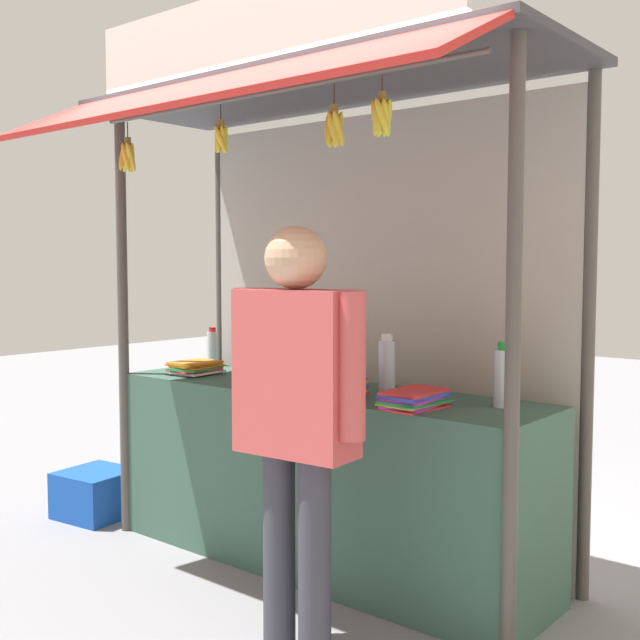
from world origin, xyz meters
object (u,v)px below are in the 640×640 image
at_px(water_bottle_mid_right, 255,351).
at_px(water_bottle_front_left, 212,348).
at_px(magazine_stack_far_left, 338,388).
at_px(banana_bunch_inner_right, 128,157).
at_px(magazine_stack_back_left, 414,399).
at_px(water_bottle_mid_left, 387,366).
at_px(banana_bunch_inner_left, 334,128).
at_px(magazine_stack_back_right, 195,368).
at_px(vendor_person, 296,401).
at_px(banana_bunch_rightmost, 382,117).
at_px(banana_bunch_leftmost, 221,138).
at_px(water_bottle_far_right, 503,377).
at_px(plastic_crate, 96,493).
at_px(magazine_stack_front_right, 297,386).

xyz_separation_m(water_bottle_mid_right, water_bottle_front_left, (-0.43, 0.06, -0.01)).
height_order(magazine_stack_far_left, banana_bunch_inner_right, banana_bunch_inner_right).
bearing_deg(magazine_stack_far_left, magazine_stack_back_left, 0.77).
bearing_deg(water_bottle_front_left, water_bottle_mid_left, -7.17).
height_order(water_bottle_mid_left, banana_bunch_inner_left, banana_bunch_inner_left).
bearing_deg(water_bottle_mid_left, magazine_stack_back_right, -173.19).
bearing_deg(vendor_person, banana_bunch_rightmost, -114.04).
bearing_deg(water_bottle_mid_left, banana_bunch_leftmost, -142.93).
height_order(water_bottle_far_right, plastic_crate, water_bottle_far_right).
bearing_deg(magazine_stack_front_right, water_bottle_mid_right, 150.77).
xyz_separation_m(banana_bunch_inner_right, banana_bunch_leftmost, (0.74, 0.00, 0.03)).
bearing_deg(banana_bunch_inner_right, water_bottle_mid_left, 19.49).
height_order(banana_bunch_rightmost, plastic_crate, banana_bunch_rightmost).
distance_m(magazine_stack_front_right, banana_bunch_inner_right, 1.57).
bearing_deg(banana_bunch_inner_right, banana_bunch_inner_left, 0.02).
relative_size(water_bottle_mid_right, water_bottle_far_right, 0.92).
xyz_separation_m(water_bottle_mid_right, banana_bunch_rightmost, (1.32, -0.61, 1.11)).
height_order(magazine_stack_back_left, vendor_person, vendor_person).
relative_size(magazine_stack_far_left, banana_bunch_inner_right, 0.93).
xyz_separation_m(water_bottle_mid_left, magazine_stack_back_right, (-1.23, -0.15, -0.10)).
distance_m(water_bottle_front_left, plastic_crate, 1.15).
bearing_deg(water_bottle_far_right, vendor_person, -115.64).
xyz_separation_m(magazine_stack_far_left, banana_bunch_inner_right, (-1.26, -0.25, 1.17)).
height_order(water_bottle_far_right, magazine_stack_far_left, water_bottle_far_right).
relative_size(banana_bunch_inner_right, plastic_crate, 0.68).
bearing_deg(water_bottle_mid_left, vendor_person, -78.85).
bearing_deg(magazine_stack_far_left, vendor_person, -65.39).
xyz_separation_m(magazine_stack_far_left, vendor_person, (0.29, -0.63, 0.06)).
distance_m(banana_bunch_inner_left, banana_bunch_rightmost, 0.25).
bearing_deg(plastic_crate, banana_bunch_leftmost, -5.96).
relative_size(magazine_stack_front_right, banana_bunch_rightmost, 1.08).
distance_m(magazine_stack_back_right, plastic_crate, 1.10).
relative_size(water_bottle_far_right, magazine_stack_front_right, 1.06).
bearing_deg(banana_bunch_inner_right, plastic_crate, 166.25).
xyz_separation_m(water_bottle_mid_right, magazine_stack_front_right, (0.64, -0.36, -0.10)).
xyz_separation_m(water_bottle_mid_left, vendor_person, (0.17, -0.87, -0.04)).
relative_size(magazine_stack_front_right, vendor_person, 0.16).
bearing_deg(water_bottle_far_right, water_bottle_mid_right, 176.90).
relative_size(banana_bunch_rightmost, plastic_crate, 0.63).
bearing_deg(water_bottle_mid_left, magazine_stack_front_right, -148.24).
bearing_deg(plastic_crate, magazine_stack_back_right, 16.27).
bearing_deg(banana_bunch_leftmost, banana_bunch_inner_right, -179.89).
bearing_deg(water_bottle_mid_right, magazine_stack_back_left, -15.08).
relative_size(water_bottle_front_left, magazine_stack_back_left, 0.73).
relative_size(water_bottle_far_right, banana_bunch_inner_right, 1.05).
height_order(water_bottle_mid_left, banana_bunch_rightmost, banana_bunch_rightmost).
bearing_deg(vendor_person, water_bottle_mid_right, -44.25).
bearing_deg(banana_bunch_inner_right, banana_bunch_leftmost, 0.11).
relative_size(water_bottle_mid_left, banana_bunch_rightmost, 1.17).
distance_m(water_bottle_mid_left, magazine_stack_front_right, 0.46).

